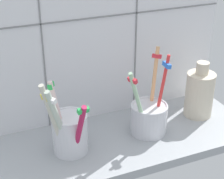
{
  "coord_description": "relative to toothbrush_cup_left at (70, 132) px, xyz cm",
  "views": [
    {
      "loc": [
        -25.24,
        -60.48,
        48.09
      ],
      "look_at": [
        0.0,
        -0.48,
        14.53
      ],
      "focal_mm": 59.25,
      "sensor_mm": 36.0,
      "label": 1
    }
  ],
  "objects": [
    {
      "name": "tile_wall_back",
      "position": [
        9.23,
        12.72,
        15.54
      ],
      "size": [
        64.0,
        2.2,
        45.0
      ],
      "color": "white",
      "rests_on": "ground"
    },
    {
      "name": "counter_slab",
      "position": [
        9.23,
        0.72,
        -5.96
      ],
      "size": [
        64.0,
        22.0,
        2.0
      ],
      "primitive_type": "cube",
      "color": "#9EA3A8",
      "rests_on": "ground"
    },
    {
      "name": "toothbrush_cup_right",
      "position": [
        18.19,
        0.28,
        -0.94
      ],
      "size": [
        10.98,
        9.11,
        18.34
      ],
      "color": "silver",
      "rests_on": "counter_slab"
    },
    {
      "name": "toothbrush_cup_left",
      "position": [
        0.0,
        0.0,
        0.0
      ],
      "size": [
        9.85,
        10.51,
        17.61
      ],
      "color": "silver",
      "rests_on": "counter_slab"
    },
    {
      "name": "ceramic_vase",
      "position": [
        32.56,
        2.75,
        0.72
      ],
      "size": [
        6.6,
        6.6,
        13.52
      ],
      "color": "beige",
      "rests_on": "counter_slab"
    }
  ]
}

